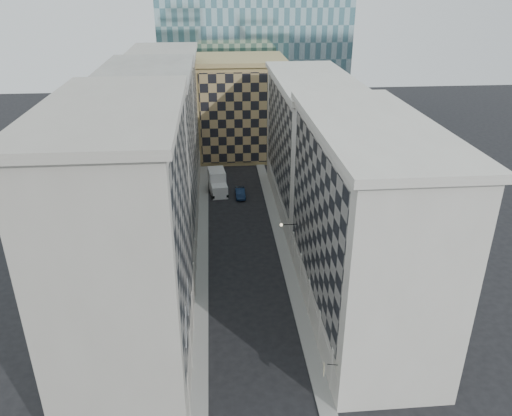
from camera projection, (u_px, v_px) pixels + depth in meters
sidewalk_west at (203, 249)px, 65.15m from camera, size 1.50×100.00×0.15m
sidewalk_east at (282, 245)px, 65.97m from camera, size 1.50×100.00×0.15m
bldg_left_a at (128, 242)px, 42.58m from camera, size 10.80×22.80×23.70m
bldg_left_b at (154, 161)px, 62.65m from camera, size 10.80×22.80×22.70m
bldg_left_c at (167, 119)px, 82.72m from camera, size 10.80×22.80×21.70m
bldg_right_a at (362, 226)px, 48.53m from camera, size 10.80×26.80×20.70m
bldg_right_b at (311, 145)px, 73.10m from camera, size 10.80×28.80×19.70m
tan_block at (240, 107)px, 95.95m from camera, size 16.80×14.80×18.80m
church_tower at (225, 5)px, 101.11m from camera, size 7.20×7.20×51.50m
flagpoles_left at (187, 311)px, 40.08m from camera, size 0.10×6.33×2.33m
bracket_lamp at (283, 225)px, 57.89m from camera, size 1.98×0.36×0.36m
box_truck at (218, 183)px, 81.97m from camera, size 3.28×6.60×3.49m
dark_car at (240, 193)px, 80.22m from camera, size 1.58×4.34×1.42m
shop_sign at (325, 369)px, 39.98m from camera, size 1.24×0.76×0.85m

